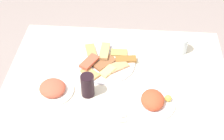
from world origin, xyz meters
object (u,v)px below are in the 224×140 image
at_px(dining_table, 116,92).
at_px(fork, 108,115).
at_px(paper_napkin, 108,118).
at_px(spoon, 108,121).
at_px(salad_plate_greens, 153,101).
at_px(pide_platter, 105,62).
at_px(drinking_glass, 181,45).
at_px(soda_can, 88,85).
at_px(salad_plate_rice, 53,89).

xyz_separation_m(dining_table, fork, (0.02, 0.23, 0.09)).
height_order(paper_napkin, spoon, spoon).
relative_size(paper_napkin, fork, 0.72).
height_order(salad_plate_greens, spoon, salad_plate_greens).
bearing_deg(pide_platter, drinking_glass, -160.72).
xyz_separation_m(salad_plate_greens, fork, (0.21, 0.09, -0.02)).
bearing_deg(fork, salad_plate_greens, -157.43).
bearing_deg(spoon, soda_can, -61.75).
bearing_deg(spoon, drinking_glass, -129.87).
bearing_deg(salad_plate_rice, drinking_glass, -150.52).
bearing_deg(salad_plate_rice, paper_napkin, 152.39).
bearing_deg(salad_plate_rice, fork, 155.27).
xyz_separation_m(dining_table, pide_platter, (0.07, -0.13, 0.09)).
xyz_separation_m(dining_table, salad_plate_greens, (-0.18, 0.14, 0.10)).
distance_m(salad_plate_greens, paper_napkin, 0.23).
distance_m(pide_platter, salad_plate_greens, 0.37).
xyz_separation_m(pide_platter, salad_plate_rice, (0.24, 0.23, 0.01)).
relative_size(salad_plate_greens, drinking_glass, 2.40).
bearing_deg(soda_can, drinking_glass, -142.00).
relative_size(salad_plate_rice, spoon, 1.22).
relative_size(pide_platter, fork, 1.99).
height_order(dining_table, drinking_glass, drinking_glass).
relative_size(dining_table, salad_plate_rice, 5.58).
height_order(salad_plate_greens, fork, salad_plate_greens).
xyz_separation_m(pide_platter, salad_plate_greens, (-0.25, 0.27, 0.01)).
distance_m(pide_platter, soda_can, 0.24).
distance_m(salad_plate_greens, fork, 0.23).
height_order(dining_table, spoon, spoon).
distance_m(pide_platter, fork, 0.36).
distance_m(salad_plate_rice, drinking_glass, 0.75).
height_order(pide_platter, salad_plate_greens, salad_plate_greens).
bearing_deg(paper_napkin, drinking_glass, -125.09).
relative_size(soda_can, spoon, 0.72).
bearing_deg(fork, salad_plate_rice, -25.40).
bearing_deg(soda_can, salad_plate_greens, 172.66).
height_order(pide_platter, spoon, pide_platter).
relative_size(dining_table, salad_plate_greens, 5.25).
height_order(dining_table, salad_plate_greens, salad_plate_greens).
bearing_deg(soda_can, pide_platter, -105.78).
bearing_deg(paper_napkin, spoon, 90.00).
distance_m(dining_table, soda_can, 0.22).
height_order(soda_can, paper_napkin, soda_can).
distance_m(salad_plate_greens, drinking_glass, 0.44).
bearing_deg(salad_plate_greens, pide_platter, -46.73).
distance_m(pide_platter, drinking_glass, 0.44).
bearing_deg(dining_table, paper_napkin, 84.73).
bearing_deg(salad_plate_rice, dining_table, -162.47).
distance_m(soda_can, fork, 0.18).
relative_size(drinking_glass, paper_napkin, 0.78).
bearing_deg(salad_plate_greens, spoon, 31.11).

